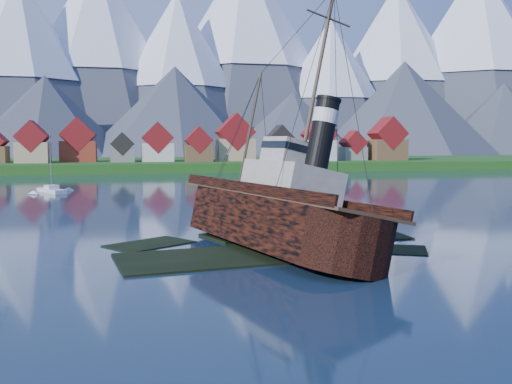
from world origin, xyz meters
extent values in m
plane|color=#16283F|center=(0.00, 0.00, 0.00)|extent=(1400.00, 1400.00, 0.00)
cube|color=black|center=(-3.00, -2.00, -0.32)|extent=(19.08, 11.42, 1.00)
cube|color=black|center=(6.00, 4.00, -0.38)|extent=(15.15, 9.76, 1.00)
cube|color=black|center=(2.00, 9.00, -0.28)|extent=(11.45, 9.06, 1.00)
cube|color=black|center=(12.00, -1.00, -0.42)|extent=(10.27, 8.34, 1.00)
cube|color=black|center=(-9.00, 6.00, -0.40)|extent=(9.42, 8.68, 1.00)
cube|color=black|center=(15.00, 5.00, -0.35)|extent=(6.00, 4.00, 1.00)
cube|color=#143F12|center=(0.00, 170.00, 0.00)|extent=(600.00, 80.00, 3.20)
cube|color=#3F3D38|center=(0.00, 132.00, 0.00)|extent=(600.00, 2.50, 2.00)
cube|color=tan|center=(-43.00, 150.00, 6.40)|extent=(10.50, 9.00, 6.80)
cube|color=maroon|center=(-43.00, 150.00, 11.69)|extent=(10.69, 9.18, 10.69)
cube|color=maroon|center=(-29.00, 156.00, 6.60)|extent=(12.00, 8.50, 7.20)
cube|color=maroon|center=(-29.00, 156.00, 12.36)|extent=(12.22, 8.67, 12.22)
cube|color=slate|center=(-14.00, 151.00, 5.40)|extent=(8.00, 7.00, 4.80)
cube|color=black|center=(-14.00, 151.00, 9.24)|extent=(8.15, 7.14, 8.15)
cube|color=beige|center=(-2.00, 154.00, 6.20)|extent=(11.00, 9.50, 6.40)
cube|color=maroon|center=(-2.00, 154.00, 11.38)|extent=(11.20, 9.69, 11.20)
cube|color=brown|center=(12.00, 150.00, 5.90)|extent=(9.50, 8.00, 5.80)
cube|color=maroon|center=(12.00, 150.00, 10.51)|extent=(9.67, 8.16, 9.67)
cube|color=tan|center=(26.00, 155.00, 7.00)|extent=(13.50, 10.00, 8.00)
cube|color=maroon|center=(26.00, 155.00, 13.43)|extent=(13.75, 10.20, 13.75)
cube|color=maroon|center=(42.00, 152.00, 6.10)|extent=(10.00, 8.50, 6.20)
cube|color=black|center=(42.00, 152.00, 11.00)|extent=(10.18, 8.67, 10.18)
cube|color=beige|center=(56.00, 149.00, 6.75)|extent=(11.50, 9.00, 7.50)
cube|color=maroon|center=(56.00, 149.00, 12.57)|extent=(11.71, 9.18, 11.71)
cube|color=slate|center=(71.00, 153.00, 5.50)|extent=(9.00, 7.50, 5.00)
cube|color=maroon|center=(71.00, 153.00, 9.62)|extent=(9.16, 7.65, 9.16)
cube|color=brown|center=(84.00, 151.00, 6.90)|extent=(12.50, 10.00, 7.80)
cube|color=maroon|center=(84.00, 151.00, 13.05)|extent=(12.73, 10.20, 12.73)
cone|color=#2D333D|center=(-100.00, 455.00, 73.00)|extent=(180.00, 180.00, 150.00)
cone|color=white|center=(-100.00, 455.00, 103.00)|extent=(111.60, 111.60, 90.00)
cone|color=#2D333D|center=(-40.00, 495.00, 88.00)|extent=(210.00, 210.00, 180.00)
cone|color=white|center=(-40.00, 495.00, 124.00)|extent=(130.20, 130.20, 108.00)
cone|color=#2D333D|center=(30.00, 470.00, 70.50)|extent=(170.00, 170.00, 145.00)
cone|color=white|center=(30.00, 470.00, 99.50)|extent=(105.40, 105.40, 87.00)
cone|color=#2D333D|center=(100.00, 515.00, 98.00)|extent=(240.00, 240.00, 200.00)
cone|color=white|center=(100.00, 515.00, 138.00)|extent=(148.80, 148.80, 120.00)
cone|color=#2D333D|center=(170.00, 460.00, 60.50)|extent=(150.00, 150.00, 125.00)
cone|color=white|center=(170.00, 460.00, 85.50)|extent=(93.00, 93.00, 75.00)
cone|color=#2D333D|center=(250.00, 490.00, 83.00)|extent=(200.00, 200.00, 170.00)
cone|color=white|center=(250.00, 490.00, 117.00)|extent=(124.00, 124.00, 102.00)
cone|color=#2D333D|center=(330.00, 475.00, 93.00)|extent=(230.00, 230.00, 190.00)
cone|color=white|center=(330.00, 475.00, 131.00)|extent=(142.60, 142.60, 114.00)
cone|color=#2D333D|center=(-70.00, 374.00, 27.00)|extent=(120.00, 120.00, 58.00)
cone|color=#2D333D|center=(20.00, 369.00, 31.00)|extent=(136.00, 136.00, 66.00)
cone|color=#2D333D|center=(110.00, 373.00, 23.00)|extent=(110.00, 110.00, 50.00)
cone|color=#2D333D|center=(200.00, 370.00, 35.50)|extent=(150.00, 150.00, 75.00)
cone|color=#2D333D|center=(290.00, 371.00, 28.00)|extent=(124.00, 124.00, 60.00)
cube|color=black|center=(1.98, 1.15, 2.42)|extent=(7.58, 21.83, 4.55)
cone|color=black|center=(1.98, 15.32, 2.42)|extent=(7.58, 7.58, 7.58)
cylinder|color=black|center=(1.98, -9.77, 2.42)|extent=(7.58, 7.58, 4.55)
cube|color=#4C3826|center=(1.98, 1.15, 4.81)|extent=(7.43, 28.81, 0.27)
cube|color=black|center=(-1.66, 1.15, 5.29)|extent=(0.22, 27.90, 0.97)
cube|color=black|center=(5.62, 1.15, 5.29)|extent=(0.22, 27.90, 0.97)
cube|color=#ADA89E|center=(1.98, -0.47, 6.43)|extent=(5.63, 9.21, 3.25)
cube|color=#ADA89E|center=(1.98, 0.61, 9.25)|extent=(3.90, 4.33, 2.38)
cylinder|color=black|center=(1.98, -4.05, 11.09)|extent=(2.06, 2.06, 6.06)
cylinder|color=silver|center=(1.98, -4.05, 12.60)|extent=(2.17, 2.17, 1.19)
cylinder|color=#473828|center=(1.98, 9.81, 11.41)|extent=(0.30, 0.30, 13.00)
cylinder|color=#473828|center=(1.98, -1.56, 17.48)|extent=(0.35, 0.35, 14.08)
cube|color=silver|center=(-26.46, 68.28, 0.11)|extent=(6.71, 9.44, 1.27)
cube|color=silver|center=(-26.46, 68.28, 1.11)|extent=(3.12, 3.34, 0.74)
cylinder|color=gray|center=(-26.46, 68.28, 6.22)|extent=(0.15, 0.15, 10.97)
cube|color=silver|center=(28.47, 79.43, 0.09)|extent=(5.35, 7.52, 1.07)
cube|color=silver|center=(28.47, 79.43, 0.93)|extent=(2.49, 2.66, 0.62)
cylinder|color=gray|center=(28.47, 79.43, 5.25)|extent=(0.12, 0.12, 9.26)
camera|label=1|loc=(-10.42, -50.58, 10.18)|focal=40.00mm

